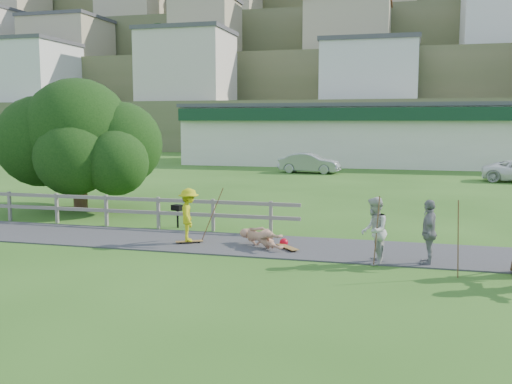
# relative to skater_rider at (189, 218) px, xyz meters

# --- Properties ---
(ground) EXTENTS (260.00, 260.00, 0.00)m
(ground) POSITION_rel_skater_rider_xyz_m (0.04, -1.18, -0.80)
(ground) COLOR #2B5819
(ground) RESTS_ON ground
(path) EXTENTS (34.00, 3.00, 0.04)m
(path) POSITION_rel_skater_rider_xyz_m (0.04, 0.32, -0.78)
(path) COLOR #363639
(path) RESTS_ON ground
(fence) EXTENTS (15.05, 0.10, 1.10)m
(fence) POSITION_rel_skater_rider_xyz_m (-4.58, 2.12, -0.08)
(fence) COLOR slate
(fence) RESTS_ON ground
(strip_mall) EXTENTS (32.50, 10.75, 5.10)m
(strip_mall) POSITION_rel_skater_rider_xyz_m (4.04, 33.76, 1.77)
(strip_mall) COLOR silver
(strip_mall) RESTS_ON ground
(hillside) EXTENTS (220.00, 67.00, 47.50)m
(hillside) POSITION_rel_skater_rider_xyz_m (0.04, 90.13, 13.61)
(hillside) COLOR #546038
(hillside) RESTS_ON ground
(skater_rider) EXTENTS (0.95, 1.19, 1.61)m
(skater_rider) POSITION_rel_skater_rider_xyz_m (0.00, 0.00, 0.00)
(skater_rider) COLOR #BDBD11
(skater_rider) RESTS_ON ground
(skater_fallen) EXTENTS (1.42, 1.64, 0.64)m
(skater_fallen) POSITION_rel_skater_rider_xyz_m (2.24, 0.04, -0.48)
(skater_fallen) COLOR tan
(skater_fallen) RESTS_ON ground
(spectator_a) EXTENTS (0.67, 0.86, 1.76)m
(spectator_a) POSITION_rel_skater_rider_xyz_m (5.53, -1.02, 0.08)
(spectator_a) COLOR #B8B9B4
(spectator_a) RESTS_ON ground
(spectator_b) EXTENTS (0.48, 1.03, 1.72)m
(spectator_b) POSITION_rel_skater_rider_xyz_m (6.90, -0.75, 0.05)
(spectator_b) COLOR gray
(spectator_b) RESTS_ON ground
(car_silver) EXTENTS (4.42, 1.89, 1.42)m
(car_silver) POSITION_rel_skater_rider_xyz_m (-0.33, 24.25, -0.10)
(car_silver) COLOR #989C9F
(car_silver) RESTS_ON ground
(tree) EXTENTS (7.18, 7.18, 4.62)m
(tree) POSITION_rel_skater_rider_xyz_m (-6.86, 5.15, 1.51)
(tree) COLOR black
(tree) RESTS_ON ground
(bbq) EXTENTS (0.44, 0.38, 0.81)m
(bbq) POSITION_rel_skater_rider_xyz_m (-1.38, 2.43, -0.40)
(bbq) COLOR black
(bbq) RESTS_ON ground
(longboard_rider) EXTENTS (0.81, 0.57, 0.09)m
(longboard_rider) POSITION_rel_skater_rider_xyz_m (-0.00, 0.00, -0.76)
(longboard_rider) COLOR brown
(longboard_rider) RESTS_ON ground
(longboard_fallen) EXTENTS (0.80, 0.85, 0.10)m
(longboard_fallen) POSITION_rel_skater_rider_xyz_m (3.04, -0.06, -0.75)
(longboard_fallen) COLOR brown
(longboard_fallen) RESTS_ON ground
(helmet) EXTENTS (0.25, 0.25, 0.25)m
(helmet) POSITION_rel_skater_rider_xyz_m (2.84, 0.39, -0.68)
(helmet) COLOR red
(helmet) RESTS_ON ground
(pole_rider) EXTENTS (0.03, 0.03, 1.86)m
(pole_rider) POSITION_rel_skater_rider_xyz_m (0.60, 0.40, 0.12)
(pole_rider) COLOR brown
(pole_rider) RESTS_ON ground
(pole_spec_left) EXTENTS (0.03, 0.03, 1.83)m
(pole_spec_left) POSITION_rel_skater_rider_xyz_m (5.60, -1.23, 0.11)
(pole_spec_left) COLOR brown
(pole_spec_left) RESTS_ON ground
(pole_spec_right) EXTENTS (0.03, 0.03, 1.87)m
(pole_spec_right) POSITION_rel_skater_rider_xyz_m (7.52, -1.85, 0.13)
(pole_spec_right) COLOR brown
(pole_spec_right) RESTS_ON ground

